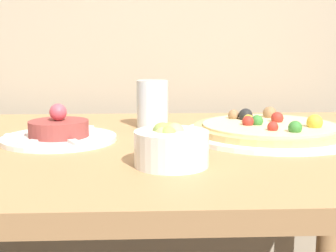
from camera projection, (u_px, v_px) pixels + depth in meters
The scene contains 5 objects.
dining_table at pixel (160, 196), 0.97m from camera, with size 1.12×0.80×0.77m.
pizza_plate at pixel (269, 130), 1.01m from camera, with size 0.38×0.38×0.05m.
tartare_plate at pixel (59, 133), 0.96m from camera, with size 0.23×0.23×0.08m.
small_bowl at pixel (171, 146), 0.76m from camera, with size 0.12×0.12×0.07m.
drinking_glass at pixel (152, 104), 1.11m from camera, with size 0.07×0.07×0.11m.
Camera 1 is at (-0.02, -0.53, 0.96)m, focal length 50.00 mm.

